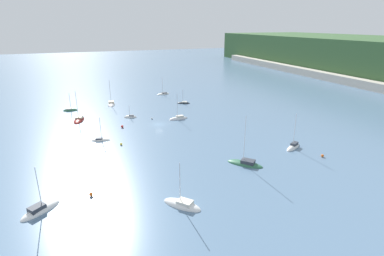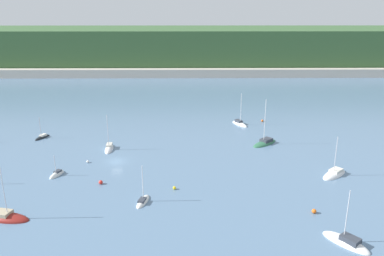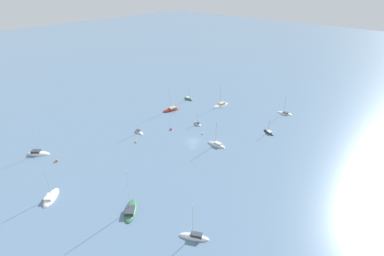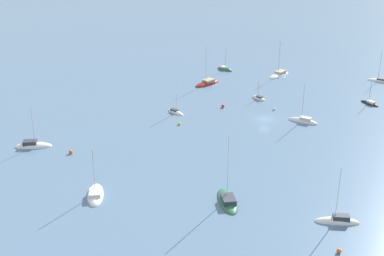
# 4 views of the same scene
# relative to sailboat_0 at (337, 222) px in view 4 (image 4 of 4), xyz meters

# --- Properties ---
(ground_plane) EXTENTS (600.00, 600.00, 0.00)m
(ground_plane) POSITION_rel_sailboat_0_xyz_m (-32.81, -29.45, -0.14)
(ground_plane) COLOR slate
(sailboat_0) EXTENTS (5.04, 7.17, 10.71)m
(sailboat_0) POSITION_rel_sailboat_0_xyz_m (0.00, 0.00, 0.00)
(sailboat_0) COLOR white
(sailboat_0) RESTS_ON ground_plane
(sailboat_1) EXTENTS (9.05, 4.89, 11.63)m
(sailboat_1) POSITION_rel_sailboat_0_xyz_m (-47.02, -54.62, -0.03)
(sailboat_1) COLOR maroon
(sailboat_1) RESTS_ON ground_plane
(sailboat_2) EXTENTS (2.65, 5.64, 7.96)m
(sailboat_2) POSITION_rel_sailboat_0_xyz_m (-61.48, -57.56, -0.06)
(sailboat_2) COLOR #2D6647
(sailboat_2) RESTS_ON ground_plane
(sailboat_3) EXTENTS (2.77, 5.54, 7.75)m
(sailboat_3) POSITION_rel_sailboat_0_xyz_m (-24.34, -49.15, -0.05)
(sailboat_3) COLOR white
(sailboat_3) RESTS_ON ground_plane
(sailboat_4) EXTENTS (2.77, 4.79, 5.39)m
(sailboat_4) POSITION_rel_sailboat_0_xyz_m (-44.18, -37.06, -0.07)
(sailboat_4) COLOR white
(sailboat_4) RESTS_ON ground_plane
(sailboat_5) EXTENTS (6.79, 7.56, 9.65)m
(sailboat_5) POSITION_rel_sailboat_0_xyz_m (7.93, -62.37, -0.02)
(sailboat_5) COLOR white
(sailboat_5) RESTS_ON ground_plane
(sailboat_6) EXTENTS (2.47, 7.22, 10.09)m
(sailboat_6) POSITION_rel_sailboat_0_xyz_m (-36.13, -21.31, -0.02)
(sailboat_6) COLOR silver
(sailboat_6) RESTS_ON ground_plane
(sailboat_7) EXTENTS (8.55, 8.25, 12.91)m
(sailboat_7) POSITION_rel_sailboat_0_xyz_m (4.38, -17.65, 0.01)
(sailboat_7) COLOR #2D6647
(sailboat_7) RESTS_ON ground_plane
(sailboat_8) EXTENTS (9.07, 4.16, 11.30)m
(sailboat_8) POSITION_rel_sailboat_0_xyz_m (-65.51, -41.45, -0.02)
(sailboat_8) COLOR silver
(sailboat_8) RESTS_ON ground_plane
(sailboat_9) EXTENTS (3.45, 5.57, 6.63)m
(sailboat_9) POSITION_rel_sailboat_0_xyz_m (-56.54, -12.21, -0.04)
(sailboat_9) COLOR black
(sailboat_9) RESTS_ON ground_plane
(sailboat_10) EXTENTS (3.32, 6.88, 9.27)m
(sailboat_10) POSITION_rel_sailboat_0_xyz_m (-76.65, -15.63, -0.05)
(sailboat_10) COLOR white
(sailboat_10) RESTS_ON ground_plane
(sailboat_11) EXTENTS (7.73, 7.25, 9.74)m
(sailboat_11) POSITION_rel_sailboat_0_xyz_m (15.44, -37.65, -0.05)
(sailboat_11) COLOR white
(sailboat_11) RESTS_ON ground_plane
(mooring_buoy_0) EXTENTS (0.82, 0.82, 0.82)m
(mooring_buoy_0) POSITION_rel_sailboat_0_xyz_m (-33.78, -41.53, 0.27)
(mooring_buoy_0) COLOR red
(mooring_buoy_0) RESTS_ON ground_plane
(mooring_buoy_1) EXTENTS (0.80, 0.80, 0.80)m
(mooring_buoy_1) POSITION_rel_sailboat_0_xyz_m (5.93, -53.45, 0.26)
(mooring_buoy_1) COLOR orange
(mooring_buoy_1) RESTS_ON ground_plane
(mooring_buoy_2) EXTENTS (0.72, 0.72, 0.72)m
(mooring_buoy_2) POSITION_rel_sailboat_0_xyz_m (7.65, 3.00, 0.22)
(mooring_buoy_2) COLOR orange
(mooring_buoy_2) RESTS_ON ground_plane
(mooring_buoy_3) EXTENTS (0.61, 0.61, 0.61)m
(mooring_buoy_3) POSITION_rel_sailboat_0_xyz_m (-39.31, -30.27, 0.16)
(mooring_buoy_3) COLOR white
(mooring_buoy_3) RESTS_ON ground_plane
(mooring_buoy_4) EXTENTS (0.64, 0.64, 0.64)m
(mooring_buoy_4) POSITION_rel_sailboat_0_xyz_m (-18.70, -44.07, 0.18)
(mooring_buoy_4) COLOR yellow
(mooring_buoy_4) RESTS_ON ground_plane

